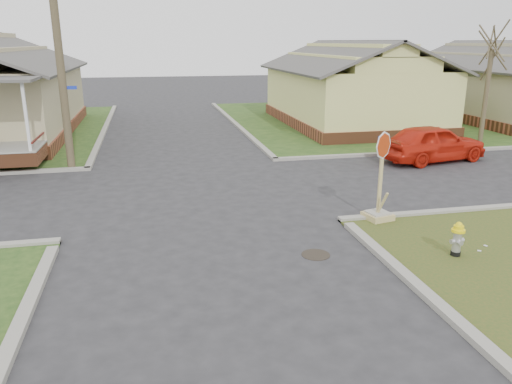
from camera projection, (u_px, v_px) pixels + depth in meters
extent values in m
plane|color=#272629|center=(215.00, 255.00, 11.21)|extent=(120.00, 120.00, 0.00)
cylinder|color=black|center=(316.00, 255.00, 11.18)|extent=(0.64, 0.64, 0.01)
cube|color=brown|center=(349.00, 119.00, 28.58)|extent=(7.20, 11.20, 0.60)
cube|color=#EFEF8D|center=(351.00, 91.00, 28.12)|extent=(7.00, 11.00, 2.60)
cube|color=brown|center=(502.00, 114.00, 30.61)|extent=(7.20, 11.20, 0.60)
cube|color=tan|center=(506.00, 88.00, 30.15)|extent=(7.00, 11.00, 2.60)
cylinder|color=#453C28|center=(58.00, 44.00, 17.37)|extent=(0.28, 0.28, 9.00)
cylinder|color=#453C28|center=(486.00, 97.00, 22.96)|extent=(0.22, 0.22, 4.20)
cylinder|color=black|center=(455.00, 253.00, 11.04)|extent=(0.21, 0.21, 0.10)
cylinder|color=#B3B2B7|center=(457.00, 242.00, 10.96)|extent=(0.19, 0.19, 0.45)
sphere|color=#B3B2B7|center=(458.00, 232.00, 10.89)|extent=(0.19, 0.19, 0.19)
cylinder|color=yellow|center=(458.00, 231.00, 10.88)|extent=(0.29, 0.29, 0.06)
cylinder|color=yellow|center=(459.00, 228.00, 10.86)|extent=(0.21, 0.21, 0.10)
sphere|color=yellow|center=(459.00, 225.00, 10.84)|extent=(0.15, 0.15, 0.15)
cube|color=tan|center=(378.00, 216.00, 13.29)|extent=(0.65, 0.65, 0.16)
cube|color=#9B988E|center=(378.00, 212.00, 13.26)|extent=(0.53, 0.53, 0.04)
cube|color=tan|center=(381.00, 175.00, 12.96)|extent=(0.09, 0.05, 2.21)
cylinder|color=#AD2F0B|center=(384.00, 145.00, 12.69)|extent=(0.59, 0.26, 0.63)
cylinder|color=white|center=(384.00, 145.00, 12.70)|extent=(0.67, 0.29, 0.72)
imported|color=red|center=(433.00, 143.00, 19.72)|extent=(4.60, 2.51, 1.48)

